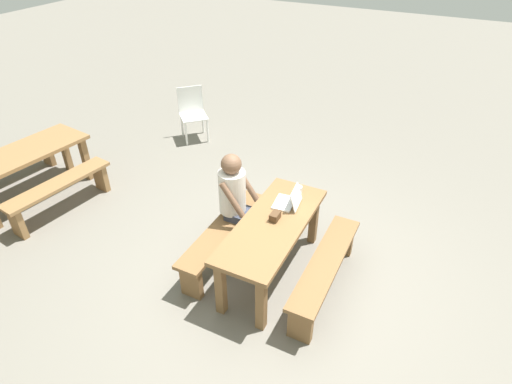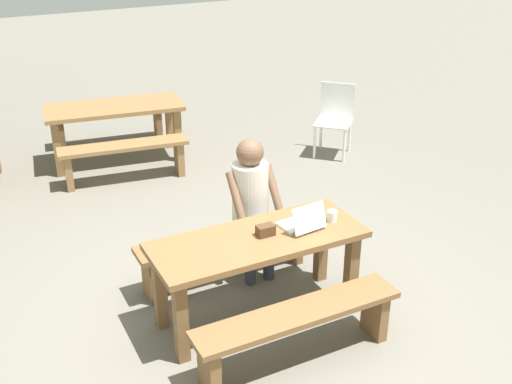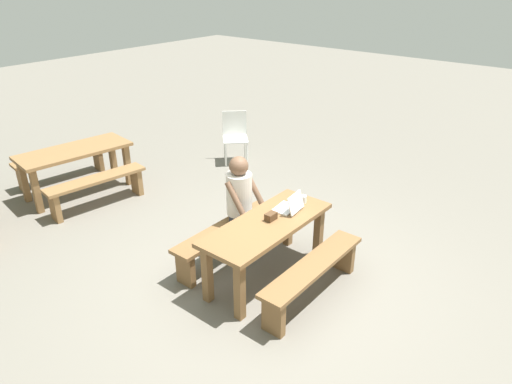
% 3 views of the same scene
% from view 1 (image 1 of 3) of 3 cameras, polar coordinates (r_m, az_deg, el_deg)
% --- Properties ---
extents(ground_plane, '(30.00, 30.00, 0.00)m').
position_cam_1_polar(ground_plane, '(4.98, 2.04, -10.68)').
color(ground_plane, slate).
extents(picnic_table_front, '(1.67, 0.65, 0.73)m').
position_cam_1_polar(picnic_table_front, '(4.58, 2.19, -5.41)').
color(picnic_table_front, brown).
rests_on(picnic_table_front, ground).
extents(bench_near, '(1.57, 0.30, 0.44)m').
position_cam_1_polar(bench_near, '(4.61, 9.25, -10.09)').
color(bench_near, brown).
rests_on(bench_near, ground).
extents(bench_far, '(1.57, 0.30, 0.44)m').
position_cam_1_polar(bench_far, '(4.98, -4.41, -5.73)').
color(bench_far, brown).
rests_on(bench_far, ground).
extents(laptop, '(0.33, 0.31, 0.22)m').
position_cam_1_polar(laptop, '(4.74, 4.44, -1.16)').
color(laptop, white).
rests_on(laptop, picnic_table_front).
extents(small_pouch, '(0.14, 0.09, 0.08)m').
position_cam_1_polar(small_pouch, '(4.52, 2.56, -3.26)').
color(small_pouch, '#4C331E').
rests_on(small_pouch, picnic_table_front).
extents(coffee_mug, '(0.08, 0.08, 0.09)m').
position_cam_1_polar(coffee_mug, '(4.95, 5.77, 0.31)').
color(coffee_mug, white).
rests_on(coffee_mug, picnic_table_front).
extents(person_seated, '(0.42, 0.41, 1.27)m').
position_cam_1_polar(person_seated, '(4.87, -2.85, -0.41)').
color(person_seated, '#333847').
rests_on(person_seated, ground).
extents(plastic_chair, '(0.62, 0.62, 0.90)m').
position_cam_1_polar(plastic_chair, '(7.66, -8.54, 10.58)').
color(plastic_chair, white).
rests_on(plastic_chair, ground).
extents(picnic_table_rear, '(1.74, 0.92, 0.73)m').
position_cam_1_polar(picnic_table_rear, '(6.66, -28.58, 3.91)').
color(picnic_table_rear, olive).
rests_on(picnic_table_rear, ground).
extents(bench_rear_south, '(1.52, 0.50, 0.46)m').
position_cam_1_polar(bench_rear_south, '(6.26, -24.87, 0.22)').
color(bench_rear_south, olive).
rests_on(bench_rear_south, ground).
extents(bench_rear_north, '(1.52, 0.50, 0.46)m').
position_cam_1_polar(bench_rear_north, '(7.33, -30.61, 3.47)').
color(bench_rear_north, olive).
rests_on(bench_rear_north, ground).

